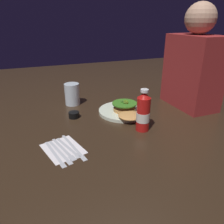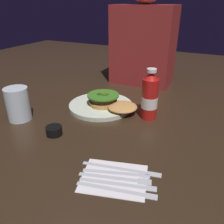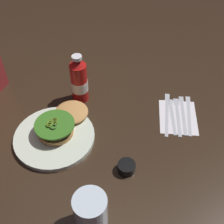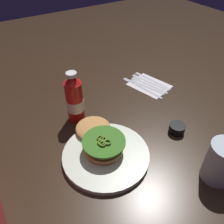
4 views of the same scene
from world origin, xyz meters
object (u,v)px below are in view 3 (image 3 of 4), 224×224
(condiment_cup, at_px, (126,167))
(dinner_plate, at_px, (55,137))
(napkin, at_px, (178,117))
(burger_sandwich, at_px, (61,122))
(fork_utensil, at_px, (178,113))
(table_knife, at_px, (183,112))
(spoon_utensil, at_px, (172,110))
(steak_knife, at_px, (189,112))
(ketchup_bottle, at_px, (79,81))
(butter_knife, at_px, (167,110))
(water_glass, at_px, (91,213))

(condiment_cup, bearing_deg, dinner_plate, 82.44)
(napkin, bearing_deg, condiment_cup, 159.23)
(burger_sandwich, relative_size, fork_utensil, 1.18)
(napkin, relative_size, table_knife, 0.87)
(condiment_cup, bearing_deg, spoon_utensil, -14.47)
(table_knife, bearing_deg, steak_knife, -73.79)
(napkin, relative_size, fork_utensil, 0.89)
(burger_sandwich, distance_m, napkin, 0.43)
(ketchup_bottle, height_order, steak_knife, ketchup_bottle)
(ketchup_bottle, xyz_separation_m, butter_knife, (0.05, -0.34, -0.08))
(napkin, xyz_separation_m, butter_knife, (0.02, 0.05, 0.00))
(steak_knife, relative_size, table_knife, 1.03)
(burger_sandwich, distance_m, spoon_utensil, 0.41)
(spoon_utensil, bearing_deg, burger_sandwich, 122.59)
(steak_knife, bearing_deg, dinner_plate, 124.47)
(napkin, xyz_separation_m, table_knife, (0.03, -0.01, 0.00))
(condiment_cup, xyz_separation_m, fork_utensil, (0.30, -0.10, -0.01))
(table_knife, height_order, fork_utensil, same)
(water_glass, bearing_deg, butter_knife, -11.14)
(ketchup_bottle, bearing_deg, steak_knife, -80.88)
(condiment_cup, bearing_deg, table_knife, -20.97)
(napkin, bearing_deg, spoon_utensil, 52.61)
(dinner_plate, distance_m, steak_knife, 0.50)
(table_knife, bearing_deg, dinner_plate, 125.28)
(water_glass, relative_size, spoon_utensil, 0.73)
(napkin, bearing_deg, steak_knife, -42.90)
(water_glass, xyz_separation_m, spoon_utensil, (0.50, -0.11, -0.06))
(napkin, height_order, butter_knife, butter_knife)
(burger_sandwich, bearing_deg, steak_knife, -60.04)
(napkin, bearing_deg, fork_utensil, 16.00)
(table_knife, bearing_deg, water_glass, 163.08)
(condiment_cup, distance_m, spoon_utensil, 0.32)
(dinner_plate, bearing_deg, water_glass, -134.42)
(dinner_plate, bearing_deg, butter_knife, -51.79)
(napkin, height_order, spoon_utensil, spoon_utensil)
(ketchup_bottle, xyz_separation_m, condiment_cup, (-0.25, -0.27, -0.07))
(dinner_plate, height_order, fork_utensil, dinner_plate)
(condiment_cup, height_order, fork_utensil, condiment_cup)
(dinner_plate, distance_m, spoon_utensil, 0.44)
(dinner_plate, distance_m, condiment_cup, 0.28)
(dinner_plate, xyz_separation_m, napkin, (0.25, -0.38, -0.01))
(dinner_plate, xyz_separation_m, ketchup_bottle, (0.22, -0.00, 0.08))
(condiment_cup, relative_size, table_knife, 0.29)
(dinner_plate, xyz_separation_m, burger_sandwich, (0.05, -0.01, 0.03))
(napkin, distance_m, spoon_utensil, 0.04)
(burger_sandwich, bearing_deg, fork_utensil, -59.51)
(burger_sandwich, relative_size, steak_knife, 1.11)
(condiment_cup, bearing_deg, napkin, -20.77)
(dinner_plate, xyz_separation_m, water_glass, (-0.23, -0.24, 0.06))
(ketchup_bottle, bearing_deg, burger_sandwich, -178.27)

